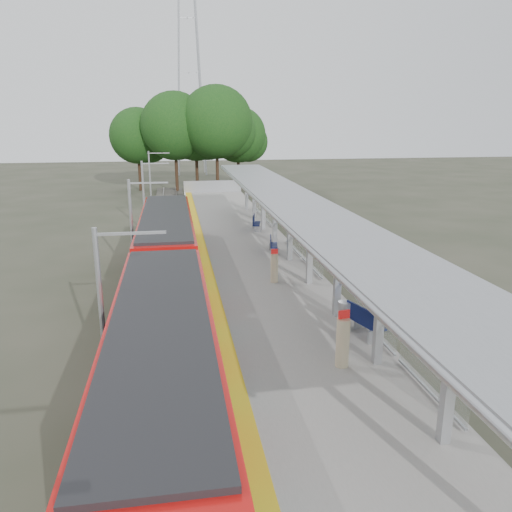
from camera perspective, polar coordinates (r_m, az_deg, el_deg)
The scene contains 15 objects.
trackbed at distance 28.58m, azimuth -9.93°, elevation -1.65°, with size 3.00×70.00×0.24m, color #59544C.
platform at distance 28.75m, azimuth -0.97°, elevation -0.53°, with size 6.00×50.00×1.00m, color gray.
tactile_strip at distance 28.37m, azimuth -6.07°, elevation 0.24°, with size 0.60×50.00×0.02m, color gold.
end_fence at distance 52.90m, azimuth -4.98°, elevation 7.94°, with size 6.00×0.10×1.20m, color #9EA0A5.
train at distance 20.02m, azimuth -10.27°, elevation -3.27°, with size 2.74×27.60×3.62m.
canopy at distance 24.56m, azimuth 4.04°, elevation 5.56°, with size 3.27×38.00×3.66m.
pylon at distance 81.12m, azimuth -7.76°, elevation 22.74°, with size 8.00×4.00×38.00m, color #9EA0A5, non-canonical shape.
tree_cluster at distance 60.04m, azimuth -7.05°, elevation 14.28°, with size 18.57×11.61×12.18m.
catenary_masts at distance 27.00m, azimuth -13.85°, elevation 3.26°, with size 2.08×48.16×5.40m.
bench_near at distance 17.95m, azimuth 12.24°, elevation -7.23°, with size 0.95×1.66×1.09m.
bench_mid at distance 28.53m, azimuth 1.89°, elevation 1.38°, with size 0.64×1.39×0.91m.
bench_far at distance 34.23m, azimuth -0.08°, elevation 3.86°, with size 0.78×1.58×1.04m.
info_pillar_near at distance 15.66m, azimuth 9.88°, elevation -9.67°, with size 0.41×0.41×1.84m.
info_pillar_far at distance 23.22m, azimuth 2.12°, elevation -1.35°, with size 0.36×0.36×1.59m.
litter_bin at distance 18.46m, azimuth 10.06°, elevation -6.66°, with size 0.50×0.50×1.02m, color #9EA0A5.
Camera 1 is at (-4.02, -7.36, 8.35)m, focal length 35.00 mm.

